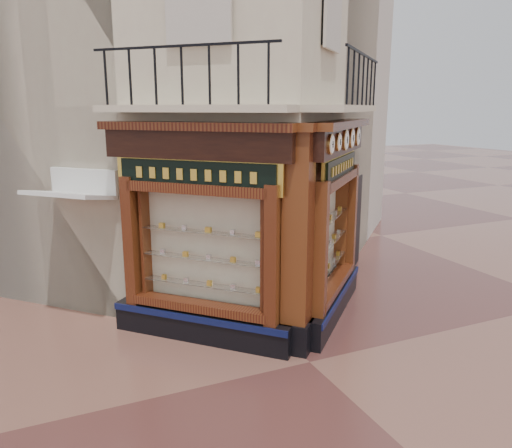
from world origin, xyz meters
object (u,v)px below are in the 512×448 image
signboard_left (196,174)px  signboard_right (340,166)px  clock_d (352,138)px  corner_pilaster (298,244)px  clock_a (331,144)px  clock_e (358,136)px  clock_c (346,140)px  awning (80,323)px  clock_b (338,142)px

signboard_left → signboard_right: bearing=-135.0°
clock_d → signboard_right: 0.72m
corner_pilaster → clock_a: bearing=-48.2°
signboard_right → clock_e: bearing=-5.5°
corner_pilaster → clock_e: 3.37m
clock_a → clock_c: size_ratio=0.86×
clock_e → signboard_right: (-0.89, -0.73, -0.52)m
clock_e → signboard_right: clock_e is taller
awning → signboard_right: (4.90, -1.72, 3.10)m
signboard_right → clock_c: bearing=-140.6°
clock_b → corner_pilaster: bearing=156.4°
signboard_right → awning: bearing=115.7°
clock_b → signboard_right: (0.47, 0.62, -0.52)m
clock_a → clock_c: bearing=0.0°
clock_e → awning: size_ratio=0.25×
clock_a → clock_e: 2.51m
awning → signboard_left: bearing=-176.0°
clock_c → signboard_left: size_ratio=0.17×
clock_c → clock_d: 0.62m
clock_c → clock_e: clock_c is taller
corner_pilaster → signboard_left: size_ratio=1.74×
clock_b → signboard_right: bearing=8.2°
awning → clock_e: bearing=-144.7°
clock_a → awning: (-4.01, 2.76, -3.62)m
clock_a → clock_d: bearing=0.0°
clock_b → clock_e: size_ratio=0.82×
corner_pilaster → clock_c: 2.36m
clock_d → clock_e: same height
awning → clock_c: bearing=-156.2°
clock_a → signboard_left: size_ratio=0.15×
clock_d → signboard_left: (-3.35, -0.27, -0.52)m
corner_pilaster → clock_e: bearing=-8.4°
signboard_right → clock_b: bearing=-171.8°
awning → signboard_left: size_ratio=0.68×
clock_d → signboard_left: clock_d is taller
clock_c → awning: (-4.88, 1.89, -3.62)m
corner_pilaster → clock_a: corner_pilaster is taller
corner_pilaster → clock_d: (1.88, 1.28, 1.67)m
corner_pilaster → awning: (-3.44, 2.73, -1.95)m
clock_e → awning: clock_e is taller
clock_e → clock_d: bearing=-180.0°
corner_pilaster → clock_b: 1.98m
clock_b → awning: size_ratio=0.21×
signboard_left → signboard_right: signboard_left is taller
clock_b → clock_e: clock_e is taller
clock_e → signboard_left: clock_e is taller
clock_d → awning: size_ratio=0.26×
clock_c → signboard_right: 0.55m
corner_pilaster → clock_d: bearing=-10.8°
clock_a → signboard_right: size_ratio=0.18×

